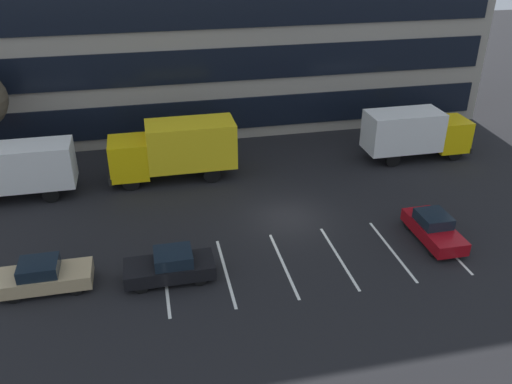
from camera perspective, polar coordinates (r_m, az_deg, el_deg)
The scene contains 8 objects.
ground_plane at distance 29.37m, azimuth 3.48°, elevation -2.74°, with size 120.00×120.00×0.00m, color black.
lot_markings at distance 25.98m, azimuth 5.98°, elevation -7.37°, with size 14.14×5.40×0.01m.
box_truck_yellow_all at distance 33.20m, azimuth -8.69°, elevation 4.70°, with size 7.85×2.60×3.64m.
box_truck_yellow at distance 37.33m, azimuth 16.75°, elevation 6.20°, with size 7.23×2.39×3.35m.
box_truck_orange at distance 33.55m, azimuth -24.52°, elevation 2.23°, with size 7.01×2.32×3.25m.
sedan_tan at distance 25.53m, azimuth -21.82°, elevation -8.39°, with size 4.01×1.68×1.43m.
sedan_maroon at distance 28.53m, azimuth 18.57°, elevation -3.73°, with size 1.67×3.99×1.43m.
sedan_black at distance 24.62m, azimuth -9.20°, elevation -7.90°, with size 4.07×1.70×1.46m.
Camera 1 is at (-7.14, -24.27, 14.93)m, focal length 37.18 mm.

